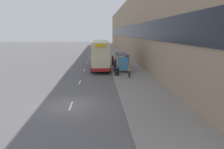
{
  "coord_description": "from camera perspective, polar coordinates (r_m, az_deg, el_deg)",
  "views": [
    {
      "loc": [
        2.25,
        -15.05,
        5.64
      ],
      "look_at": [
        4.21,
        14.88,
        -0.72
      ],
      "focal_mm": 32.0,
      "sensor_mm": 36.0,
      "label": 1
    }
  ],
  "objects": [
    {
      "name": "double_decker_bus_near",
      "position": [
        31.58,
        -3.34,
        5.85
      ],
      "size": [
        2.85,
        10.53,
        4.3
      ],
      "color": "beige",
      "rests_on": "ground_plane"
    },
    {
      "name": "ground_plane",
      "position": [
        16.23,
        -11.61,
        -8.63
      ],
      "size": [
        220.0,
        220.0,
        0.0
      ],
      "primitive_type": "plane",
      "color": "#5B595B"
    },
    {
      "name": "lane_mark_6",
      "position": [
        60.39,
        -5.91,
        6.56
      ],
      "size": [
        0.12,
        2.0,
        0.01
      ],
      "color": "silver",
      "rests_on": "ground_plane"
    },
    {
      "name": "lane_mark_1",
      "position": [
        23.28,
        -9.19,
        -2.19
      ],
      "size": [
        0.12,
        2.0,
        0.01
      ],
      "color": "silver",
      "rests_on": "ground_plane"
    },
    {
      "name": "lane_mark_0",
      "position": [
        16.14,
        -11.66,
        -8.73
      ],
      "size": [
        0.12,
        2.0,
        0.01
      ],
      "color": "silver",
      "rests_on": "ground_plane"
    },
    {
      "name": "car_1",
      "position": [
        81.64,
        -3.12,
        8.59
      ],
      "size": [
        2.08,
        4.3,
        1.7
      ],
      "color": "black",
      "rests_on": "ground_plane"
    },
    {
      "name": "pedestrian_at_shelter",
      "position": [
        29.0,
        0.86,
        2.81
      ],
      "size": [
        0.34,
        0.34,
        1.73
      ],
      "color": "#23232D",
      "rests_on": "ground_plane"
    },
    {
      "name": "litter_bin",
      "position": [
        25.79,
        1.43,
        0.86
      ],
      "size": [
        0.55,
        0.55,
        1.05
      ],
      "color": "black",
      "rests_on": "ground_plane"
    },
    {
      "name": "lane_mark_2",
      "position": [
        30.61,
        -7.91,
        1.25
      ],
      "size": [
        0.12,
        2.0,
        0.01
      ],
      "color": "silver",
      "rests_on": "ground_plane"
    },
    {
      "name": "pedestrian_2",
      "position": [
        31.58,
        3.27,
        3.57
      ],
      "size": [
        0.35,
        0.35,
        1.75
      ],
      "color": "#23232D",
      "rests_on": "ground_plane"
    },
    {
      "name": "terrace_facade",
      "position": [
        54.19,
        5.12,
        12.89
      ],
      "size": [
        3.1,
        93.0,
        13.11
      ],
      "color": "#9E846B",
      "rests_on": "ground_plane"
    },
    {
      "name": "lane_mark_7",
      "position": [
        67.88,
        -5.68,
        7.16
      ],
      "size": [
        0.12,
        2.0,
        0.01
      ],
      "color": "silver",
      "rests_on": "ground_plane"
    },
    {
      "name": "lane_mark_3",
      "position": [
        38.01,
        -7.12,
        3.36
      ],
      "size": [
        0.12,
        2.0,
        0.01
      ],
      "color": "silver",
      "rests_on": "ground_plane"
    },
    {
      "name": "pavement",
      "position": [
        54.01,
        0.78,
        6.05
      ],
      "size": [
        5.0,
        93.0,
        0.14
      ],
      "color": "gray",
      "rests_on": "ground_plane"
    },
    {
      "name": "pedestrian_1",
      "position": [
        24.82,
        5.03,
        1.14
      ],
      "size": [
        0.33,
        0.33,
        1.68
      ],
      "color": "#23232D",
      "rests_on": "ground_plane"
    },
    {
      "name": "bus_shelter",
      "position": [
        28.84,
        3.3,
        4.45
      ],
      "size": [
        1.6,
        4.2,
        2.48
      ],
      "color": "#4C4C51",
      "rests_on": "ground_plane"
    },
    {
      "name": "lane_mark_8",
      "position": [
        75.38,
        -5.5,
        7.64
      ],
      "size": [
        0.12,
        2.0,
        0.01
      ],
      "color": "silver",
      "rests_on": "ground_plane"
    },
    {
      "name": "lane_mark_4",
      "position": [
        45.45,
        -6.58,
        4.77
      ],
      "size": [
        0.12,
        2.0,
        0.01
      ],
      "color": "silver",
      "rests_on": "ground_plane"
    },
    {
      "name": "pedestrian_3",
      "position": [
        33.37,
        0.2,
        4.06
      ],
      "size": [
        0.35,
        0.35,
        1.77
      ],
      "color": "#23232D",
      "rests_on": "ground_plane"
    },
    {
      "name": "car_0",
      "position": [
        42.32,
        -3.66,
        5.52
      ],
      "size": [
        2.09,
        4.5,
        1.83
      ],
      "color": "black",
      "rests_on": "ground_plane"
    },
    {
      "name": "lane_mark_5",
      "position": [
        52.91,
        -6.2,
        5.79
      ],
      "size": [
        0.12,
        2.0,
        0.01
      ],
      "color": "silver",
      "rests_on": "ground_plane"
    }
  ]
}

